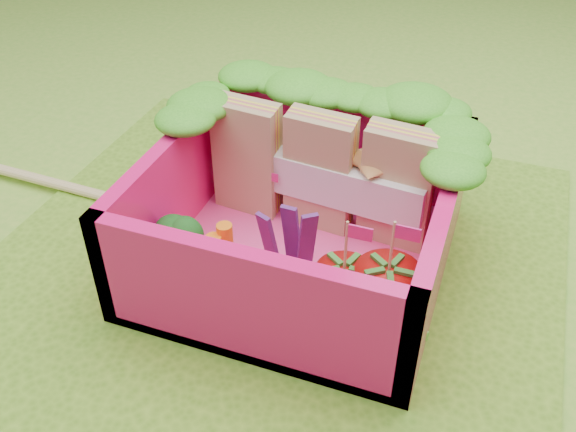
% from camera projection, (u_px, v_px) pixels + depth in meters
% --- Properties ---
extents(ground, '(14.00, 14.00, 0.00)m').
position_uv_depth(ground, '(273.00, 266.00, 3.03)').
color(ground, '#71B633').
rests_on(ground, ground).
extents(placemat, '(2.60, 2.60, 0.03)m').
position_uv_depth(placemat, '(273.00, 264.00, 3.02)').
color(placemat, '#5D9521').
rests_on(placemat, ground).
extents(bento_floor, '(1.30, 1.30, 0.05)m').
position_uv_depth(bento_floor, '(300.00, 257.00, 3.00)').
color(bento_floor, '#FF4191').
rests_on(bento_floor, placemat).
extents(bento_box, '(1.30, 1.30, 0.55)m').
position_uv_depth(bento_box, '(301.00, 214.00, 2.85)').
color(bento_box, '#FD156F').
rests_on(bento_box, placemat).
extents(lettuce_ruffle, '(1.43, 0.76, 0.11)m').
position_uv_depth(lettuce_ruffle, '(334.00, 102.00, 2.99)').
color(lettuce_ruffle, '#369C1C').
rests_on(lettuce_ruffle, bento_box).
extents(sandwich_stack, '(1.08, 0.27, 0.57)m').
position_uv_depth(sandwich_stack, '(321.00, 172.00, 3.02)').
color(sandwich_stack, tan).
rests_on(sandwich_stack, bento_floor).
extents(broccoli, '(0.30, 0.30, 0.25)m').
position_uv_depth(broccoli, '(174.00, 239.00, 2.80)').
color(broccoli, '#65B055').
rests_on(broccoli, bento_floor).
extents(carrot_sticks, '(0.10, 0.12, 0.29)m').
position_uv_depth(carrot_sticks, '(221.00, 255.00, 2.77)').
color(carrot_sticks, orange).
rests_on(carrot_sticks, bento_floor).
extents(purple_wedges, '(0.21, 0.13, 0.38)m').
position_uv_depth(purple_wedges, '(290.00, 243.00, 2.75)').
color(purple_wedges, '#541A5E').
rests_on(purple_wedges, bento_floor).
extents(strawberry_left, '(0.23, 0.23, 0.47)m').
position_uv_depth(strawberry_left, '(343.00, 289.00, 2.62)').
color(strawberry_left, red).
rests_on(strawberry_left, bento_floor).
extents(strawberry_right, '(0.27, 0.27, 0.51)m').
position_uv_depth(strawberry_right, '(386.00, 294.00, 2.57)').
color(strawberry_right, red).
rests_on(strawberry_right, bento_floor).
extents(snap_peas, '(0.54, 0.38, 0.05)m').
position_uv_depth(snap_peas, '(353.00, 319.00, 2.62)').
color(snap_peas, '#63BD3B').
rests_on(snap_peas, bento_floor).
extents(chopsticks, '(2.07, 0.13, 0.05)m').
position_uv_depth(chopsticks, '(127.00, 202.00, 3.35)').
color(chopsticks, '#D5C175').
rests_on(chopsticks, placemat).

